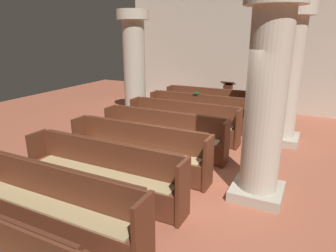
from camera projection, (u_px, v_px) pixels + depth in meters
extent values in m
plane|color=#AD5B42|center=(193.00, 175.00, 6.02)|extent=(19.20, 19.20, 0.00)
cube|color=beige|center=(259.00, 47.00, 10.55)|extent=(10.00, 0.16, 4.50)
cube|color=brown|center=(210.00, 105.00, 9.90)|extent=(2.90, 0.38, 0.05)
cube|color=brown|center=(212.00, 96.00, 9.96)|extent=(2.90, 0.04, 0.51)
cube|color=#562B1A|center=(213.00, 88.00, 9.93)|extent=(2.79, 0.06, 0.02)
cube|color=#5B2D1B|center=(170.00, 100.00, 10.51)|extent=(0.06, 0.44, 0.98)
cube|color=#5B2D1B|center=(256.00, 109.00, 9.26)|extent=(0.06, 0.44, 0.98)
cube|color=brown|center=(208.00, 113.00, 9.81)|extent=(2.90, 0.03, 0.41)
cube|color=tan|center=(210.00, 104.00, 9.87)|extent=(2.67, 0.32, 0.03)
cube|color=brown|center=(198.00, 113.00, 8.93)|extent=(2.90, 0.38, 0.05)
cube|color=brown|center=(200.00, 103.00, 8.99)|extent=(2.90, 0.04, 0.51)
cube|color=#562B1A|center=(201.00, 94.00, 8.96)|extent=(2.79, 0.06, 0.02)
cube|color=#5B2D1B|center=(154.00, 106.00, 9.55)|extent=(0.06, 0.44, 0.98)
cube|color=#5B2D1B|center=(249.00, 118.00, 8.29)|extent=(0.06, 0.44, 0.98)
cube|color=brown|center=(196.00, 122.00, 8.85)|extent=(2.90, 0.03, 0.41)
cube|color=tan|center=(198.00, 112.00, 8.90)|extent=(2.67, 0.32, 0.03)
cube|color=brown|center=(183.00, 123.00, 7.96)|extent=(2.90, 0.38, 0.05)
cube|color=brown|center=(186.00, 111.00, 8.02)|extent=(2.90, 0.04, 0.51)
cube|color=#562B1A|center=(186.00, 102.00, 7.99)|extent=(2.79, 0.06, 0.02)
cube|color=#5B2D1B|center=(135.00, 115.00, 8.58)|extent=(0.06, 0.44, 0.98)
cube|color=#5B2D1B|center=(239.00, 129.00, 7.32)|extent=(0.06, 0.44, 0.98)
cube|color=brown|center=(180.00, 133.00, 7.88)|extent=(2.90, 0.03, 0.41)
cube|color=tan|center=(183.00, 122.00, 7.94)|extent=(2.67, 0.32, 0.03)
cube|color=brown|center=(164.00, 135.00, 7.00)|extent=(2.90, 0.38, 0.05)
cube|color=brown|center=(167.00, 122.00, 7.06)|extent=(2.90, 0.04, 0.51)
cube|color=#562B1A|center=(168.00, 111.00, 7.03)|extent=(2.79, 0.06, 0.02)
cube|color=#5B2D1B|center=(112.00, 125.00, 7.61)|extent=(0.06, 0.44, 0.98)
cube|color=#5B2D1B|center=(226.00, 144.00, 6.36)|extent=(0.06, 0.44, 0.98)
cube|color=brown|center=(160.00, 147.00, 6.91)|extent=(2.90, 0.03, 0.41)
cube|color=tan|center=(163.00, 134.00, 6.97)|extent=(2.67, 0.32, 0.03)
cube|color=brown|center=(138.00, 152.00, 6.03)|extent=(2.90, 0.38, 0.05)
cube|color=brown|center=(142.00, 136.00, 6.09)|extent=(2.90, 0.04, 0.51)
cube|color=#562B1A|center=(143.00, 124.00, 6.06)|extent=(2.79, 0.06, 0.02)
cube|color=#5B2D1B|center=(81.00, 139.00, 6.64)|extent=(0.06, 0.44, 0.98)
cube|color=#5B2D1B|center=(208.00, 163.00, 5.39)|extent=(0.06, 0.44, 0.98)
cube|color=brown|center=(134.00, 165.00, 5.95)|extent=(2.90, 0.03, 0.41)
cube|color=tan|center=(137.00, 150.00, 6.00)|extent=(2.67, 0.32, 0.03)
cube|color=brown|center=(102.00, 174.00, 5.06)|extent=(2.90, 0.38, 0.05)
cube|color=brown|center=(108.00, 156.00, 5.12)|extent=(2.90, 0.04, 0.51)
cube|color=#562B1A|center=(108.00, 141.00, 5.09)|extent=(2.79, 0.06, 0.02)
cube|color=#5B2D1B|center=(39.00, 157.00, 5.68)|extent=(0.06, 0.44, 0.98)
cube|color=#5B2D1B|center=(183.00, 192.00, 4.42)|extent=(0.06, 0.44, 0.98)
cube|color=brown|center=(97.00, 191.00, 4.98)|extent=(2.90, 0.03, 0.41)
cube|color=tan|center=(102.00, 173.00, 5.03)|extent=(2.67, 0.32, 0.03)
cube|color=brown|center=(50.00, 208.00, 4.10)|extent=(2.90, 0.38, 0.05)
cube|color=brown|center=(57.00, 184.00, 4.16)|extent=(2.90, 0.04, 0.51)
cube|color=#562B1A|center=(58.00, 167.00, 4.12)|extent=(2.79, 0.06, 0.02)
cube|color=#5B2D1B|center=(144.00, 237.00, 3.46)|extent=(0.06, 0.44, 0.98)
cube|color=brown|center=(42.00, 229.00, 4.01)|extent=(2.90, 0.03, 0.41)
cube|color=tan|center=(49.00, 206.00, 4.07)|extent=(2.67, 0.32, 0.03)
cube|color=#B6AD9A|center=(279.00, 138.00, 7.90)|extent=(0.94, 0.94, 0.18)
cylinder|color=beige|center=(286.00, 78.00, 7.44)|extent=(0.70, 0.70, 2.94)
cylinder|color=beige|center=(294.00, 9.00, 6.95)|extent=(1.01, 1.01, 0.30)
cube|color=#B6AD9A|center=(136.00, 114.00, 10.16)|extent=(0.94, 0.94, 0.18)
cylinder|color=beige|center=(134.00, 68.00, 9.70)|extent=(0.70, 0.70, 2.94)
cylinder|color=beige|center=(133.00, 14.00, 9.21)|extent=(1.01, 1.01, 0.30)
cube|color=#B6AD9A|center=(257.00, 191.00, 5.24)|extent=(0.86, 0.86, 0.18)
cylinder|color=beige|center=(265.00, 104.00, 4.78)|extent=(0.64, 0.64, 2.94)
cube|color=#411E13|center=(227.00, 109.00, 11.06)|extent=(0.45, 0.45, 0.06)
cube|color=#4C2316|center=(227.00, 98.00, 10.93)|extent=(0.28, 0.28, 0.95)
cube|color=#502518|center=(228.00, 83.00, 10.77)|extent=(0.48, 0.35, 0.15)
cube|color=#194723|center=(197.00, 93.00, 9.01)|extent=(0.14, 0.20, 0.03)
cube|color=navy|center=(259.00, 124.00, 8.98)|extent=(0.41, 0.26, 0.25)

